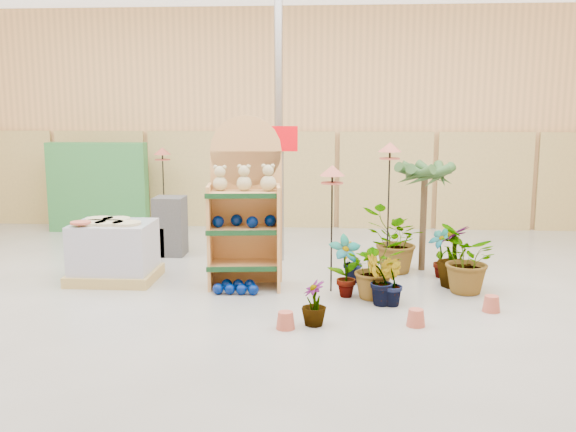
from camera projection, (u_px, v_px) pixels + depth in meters
name	position (u px, v px, depth m)	size (l,w,h in m)	color
room	(261.00, 130.00, 8.19)	(15.20, 12.10, 4.70)	gray
display_shelf	(246.00, 209.00, 9.00)	(1.06, 0.73, 2.39)	tan
teddy_bears	(246.00, 180.00, 8.82)	(0.88, 0.22, 0.37)	tan
gazing_balls_shelf	(244.00, 221.00, 8.90)	(0.88, 0.30, 0.17)	#00155F
gazing_balls_floor	(237.00, 287.00, 8.75)	(0.63, 0.39, 0.15)	#00155F
pallet_stack	(114.00, 251.00, 9.31)	(1.21, 1.01, 0.90)	tan
charcoal_planters	(165.00, 231.00, 10.93)	(0.80, 0.50, 1.00)	#343435
trellis_stock	(98.00, 187.00, 12.89)	(2.00, 0.30, 1.80)	#2E7638
offer_sign	(282.00, 166.00, 10.32)	(0.50, 0.08, 2.20)	gray
bird_table_front	(332.00, 175.00, 8.56)	(0.34, 0.34, 1.74)	black
bird_table_right	(390.00, 152.00, 9.32)	(0.34, 0.34, 2.00)	black
bird_table_back	(162.00, 154.00, 12.43)	(0.34, 0.34, 1.73)	black
palm	(425.00, 172.00, 9.72)	(0.70, 0.70, 1.78)	#483520
potted_plant_0	(345.00, 266.00, 8.50)	(0.44, 0.30, 0.84)	#2A4E23
potted_plant_1	(379.00, 280.00, 8.14)	(0.36, 0.29, 0.66)	#2A4E23
potted_plant_2	(376.00, 267.00, 8.45)	(0.75, 0.65, 0.83)	#2A4E23
potted_plant_3	(454.00, 256.00, 8.99)	(0.49, 0.49, 0.88)	#2A4E23
potted_plant_4	(441.00, 252.00, 9.49)	(0.40, 0.27, 0.76)	#2A4E23
potted_plant_5	(350.00, 262.00, 9.22)	(0.34, 0.27, 0.61)	#2A4E23
potted_plant_6	(395.00, 240.00, 9.70)	(0.91, 0.79, 1.02)	#2A4E23
potted_plant_7	(314.00, 303.00, 7.42)	(0.30, 0.30, 0.53)	#2A4E23
potted_plant_9	(391.00, 283.00, 8.17)	(0.33, 0.26, 0.59)	#2A4E23
potted_plant_10	(469.00, 259.00, 8.63)	(0.86, 0.74, 0.95)	#2A4E23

